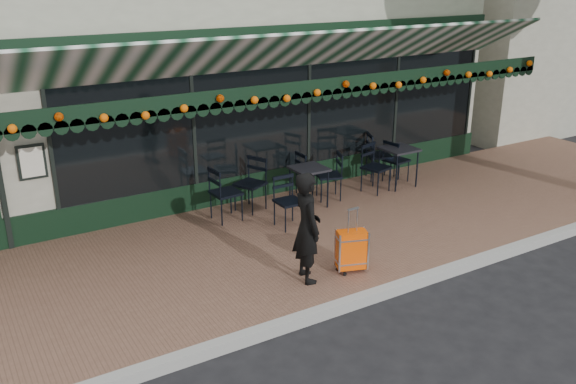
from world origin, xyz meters
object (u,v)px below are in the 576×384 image
cafe_table_a (399,152)px  chair_a_left (329,176)px  chair_b_right (309,173)px  chair_a_right (379,156)px  chair_b_front (289,202)px  chair_a_front (376,168)px  chair_a_extra (396,161)px  suitcase (352,250)px  chair_solo (226,193)px  woman (307,227)px  cafe_table_b (309,171)px  chair_b_left (250,184)px

cafe_table_a → chair_a_left: (-1.62, 0.10, -0.25)m
cafe_table_a → chair_b_right: 1.90m
chair_a_right → chair_b_front: 3.16m
chair_a_front → chair_a_extra: bearing=3.5°
suitcase → chair_solo: (-0.71, 2.69, 0.16)m
suitcase → chair_a_left: (1.41, 2.62, 0.13)m
woman → chair_b_front: bearing=-12.1°
cafe_table_b → chair_a_left: (0.53, 0.12, -0.21)m
chair_b_front → chair_solo: bearing=132.4°
chair_a_left → chair_a_extra: chair_a_left is taller
cafe_table_b → chair_a_front: size_ratio=0.78×
cafe_table_a → chair_a_right: 0.59m
woman → cafe_table_b: size_ratio=2.13×
cafe_table_b → suitcase: bearing=-109.3°
cafe_table_b → chair_solo: chair_solo is taller
suitcase → chair_a_extra: 4.19m
chair_a_right → chair_a_front: size_ratio=1.03×
chair_a_extra → chair_b_right: size_ratio=1.03×
chair_a_right → chair_b_right: 1.77m
chair_a_front → chair_a_right: bearing=31.2°
cafe_table_a → chair_b_right: bearing=164.5°
suitcase → chair_a_front: (2.44, 2.48, 0.15)m
cafe_table_a → suitcase: bearing=-140.3°
chair_a_left → chair_b_right: bearing=-133.7°
suitcase → cafe_table_a: size_ratio=1.22×
suitcase → chair_b_front: 1.85m
cafe_table_b → chair_b_front: 1.06m
suitcase → chair_b_front: bearing=107.4°
suitcase → cafe_table_b: bearing=89.9°
chair_a_extra → chair_b_front: size_ratio=1.01×
chair_a_left → chair_a_right: 1.64m
chair_a_extra → chair_b_right: chair_a_extra is taller
chair_solo → chair_b_right: bearing=-83.2°
suitcase → chair_b_left: (-0.14, 2.88, 0.16)m
cafe_table_a → chair_b_front: bearing=-167.3°
woman → chair_b_left: 2.83m
chair_a_front → chair_a_extra: (0.73, 0.26, -0.03)m
chair_b_right → chair_b_front: chair_b_front is taller
chair_a_extra → chair_b_right: 1.97m
chair_a_left → chair_b_front: chair_a_left is taller
suitcase → chair_solo: 2.79m
chair_a_left → chair_a_right: (1.57, 0.45, 0.04)m
chair_b_left → chair_solo: size_ratio=1.00×
chair_a_front → cafe_table_a: bearing=-12.0°
chair_a_left → chair_b_left: chair_b_left is taller
woman → suitcase: (0.69, -0.12, -0.47)m
woman → chair_solo: size_ratio=1.63×
suitcase → chair_b_front: (0.06, 1.85, 0.12)m
cafe_table_a → woman: bearing=-147.3°
suitcase → chair_a_extra: (3.17, 2.74, 0.12)m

